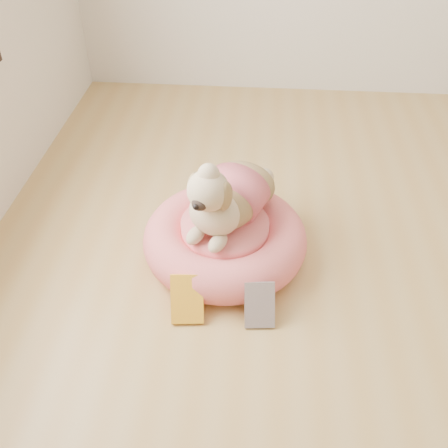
# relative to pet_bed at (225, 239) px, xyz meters

# --- Properties ---
(pet_bed) EXTENTS (0.69, 0.69, 0.18)m
(pet_bed) POSITION_rel_pet_bed_xyz_m (0.00, 0.00, 0.00)
(pet_bed) COLOR #DC5D56
(pet_bed) RESTS_ON floor
(dog) EXTENTS (0.51, 0.59, 0.36)m
(dog) POSITION_rel_pet_bed_xyz_m (0.00, 0.01, 0.27)
(dog) COLOR brown
(dog) RESTS_ON pet_bed
(book_yellow) EXTENTS (0.14, 0.14, 0.16)m
(book_yellow) POSITION_rel_pet_bed_xyz_m (-0.12, -0.34, -0.00)
(book_yellow) COLOR #FFF31A
(book_yellow) RESTS_ON floor
(book_white) EXTENTS (0.12, 0.12, 0.15)m
(book_white) POSITION_rel_pet_bed_xyz_m (0.16, -0.35, -0.01)
(book_white) COLOR silver
(book_white) RESTS_ON floor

